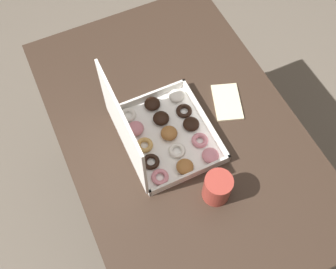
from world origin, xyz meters
The scene contains 5 objects.
ground_plane centered at (0.00, 0.00, 0.00)m, with size 8.00×8.00×0.00m, color #6B6054.
dining_table centered at (0.00, 0.00, 0.60)m, with size 1.12×0.74×0.70m.
donut_box centered at (-0.01, 0.08, 0.76)m, with size 0.32×0.28×0.28m.
coffee_mug centered at (-0.24, 0.00, 0.76)m, with size 0.08×0.08×0.10m.
paper_napkin centered at (0.03, -0.19, 0.71)m, with size 0.16×0.13×0.01m.
Camera 1 is at (-0.54, 0.30, 1.81)m, focal length 42.00 mm.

